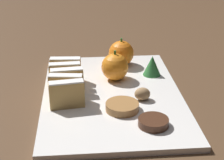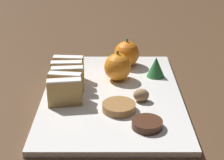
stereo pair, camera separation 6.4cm
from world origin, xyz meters
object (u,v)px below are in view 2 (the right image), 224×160
orange_far (127,54)px  chocolate_cookie (147,124)px  orange_near (118,67)px  walnut (141,95)px

orange_far → chocolate_cookie: 0.29m
orange_near → walnut: bearing=-66.1°
orange_near → chocolate_cookie: orange_near is taller
orange_far → walnut: 0.19m
orange_near → walnut: 0.12m
orange_far → chocolate_cookie: bearing=-84.8°
orange_far → walnut: bearing=-83.1°
orange_near → walnut: (0.05, -0.10, -0.02)m
orange_far → chocolate_cookie: orange_far is taller
orange_near → orange_far: size_ratio=0.99×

